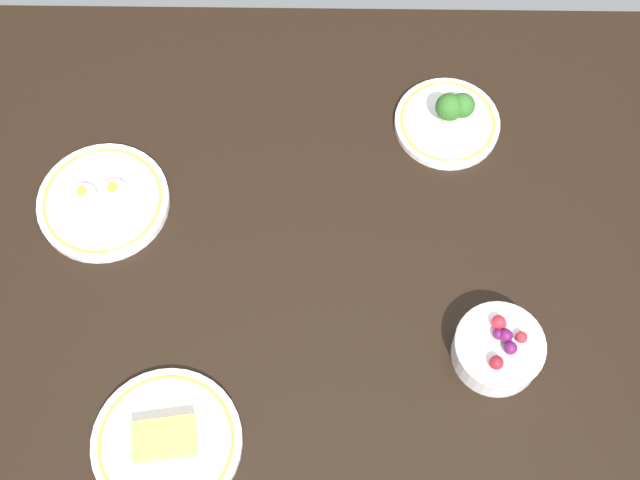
{
  "coord_description": "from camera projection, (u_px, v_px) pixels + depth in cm",
  "views": [
    {
      "loc": [
        0.75,
        -60.04,
        131.05
      ],
      "look_at": [
        0.0,
        0.0,
        6.0
      ],
      "focal_mm": 49.51,
      "sensor_mm": 36.0,
      "label": 1
    }
  ],
  "objects": [
    {
      "name": "plate_cheese",
      "position": [
        166.0,
        442.0,
        1.26
      ],
      "size": [
        21.69,
        21.69,
        4.07
      ],
      "color": "white",
      "rests_on": "dining_table"
    },
    {
      "name": "bowl_berries",
      "position": [
        498.0,
        348.0,
        1.3
      ],
      "size": [
        13.45,
        13.45,
        7.16
      ],
      "color": "white",
      "rests_on": "dining_table"
    },
    {
      "name": "plate_broccoli",
      "position": [
        449.0,
        117.0,
        1.48
      ],
      "size": [
        17.83,
        17.83,
        7.73
      ],
      "color": "white",
      "rests_on": "dining_table"
    },
    {
      "name": "plate_eggs",
      "position": [
        103.0,
        201.0,
        1.43
      ],
      "size": [
        21.35,
        21.35,
        4.83
      ],
      "color": "white",
      "rests_on": "dining_table"
    },
    {
      "name": "dining_table",
      "position": [
        320.0,
        251.0,
        1.42
      ],
      "size": [
        119.1,
        96.13,
        4.0
      ],
      "primitive_type": "cube",
      "color": "black",
      "rests_on": "ground"
    }
  ]
}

